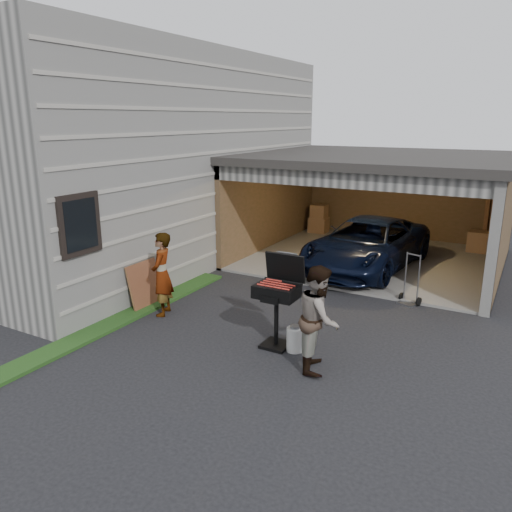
# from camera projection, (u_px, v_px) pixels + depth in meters

# --- Properties ---
(ground) EXTENTS (80.00, 80.00, 0.00)m
(ground) POSITION_uv_depth(u_px,v_px,m) (224.00, 341.00, 8.83)
(ground) COLOR black
(ground) RESTS_ON ground
(house) EXTENTS (7.00, 11.00, 5.50)m
(house) POSITION_uv_depth(u_px,v_px,m) (122.00, 156.00, 14.29)
(house) COLOR #474744
(house) RESTS_ON ground
(groundcover_strip) EXTENTS (0.50, 8.00, 0.06)m
(groundcover_strip) POSITION_uv_depth(u_px,v_px,m) (90.00, 334.00, 9.05)
(groundcover_strip) COLOR #193814
(groundcover_strip) RESTS_ON ground
(garage) EXTENTS (6.80, 6.30, 2.90)m
(garage) POSITION_uv_depth(u_px,v_px,m) (381.00, 191.00, 13.68)
(garage) COLOR #605E59
(garage) RESTS_ON ground
(minivan) EXTENTS (2.51, 4.73, 1.27)m
(minivan) POSITION_uv_depth(u_px,v_px,m) (367.00, 246.00, 12.79)
(minivan) COLOR black
(minivan) RESTS_ON ground
(woman) EXTENTS (0.60, 0.72, 1.68)m
(woman) POSITION_uv_depth(u_px,v_px,m) (162.00, 274.00, 9.83)
(woman) COLOR silver
(woman) RESTS_ON ground
(man) EXTENTS (0.87, 0.98, 1.68)m
(man) POSITION_uv_depth(u_px,v_px,m) (319.00, 318.00, 7.67)
(man) COLOR #4F2C1F
(man) RESTS_ON ground
(bbq_grill) EXTENTS (0.72, 0.63, 1.60)m
(bbq_grill) POSITION_uv_depth(u_px,v_px,m) (278.00, 294.00, 8.41)
(bbq_grill) COLOR black
(bbq_grill) RESTS_ON ground
(propane_tank) EXTENTS (0.36, 0.36, 0.41)m
(propane_tank) POSITION_uv_depth(u_px,v_px,m) (295.00, 340.00, 8.41)
(propane_tank) COLOR silver
(propane_tank) RESTS_ON ground
(plywood_panel) EXTENTS (0.24, 0.86, 0.95)m
(plywood_panel) POSITION_uv_depth(u_px,v_px,m) (145.00, 285.00, 10.33)
(plywood_panel) COLOR brown
(plywood_panel) RESTS_ON ground
(hand_truck) EXTENTS (0.49, 0.44, 1.10)m
(hand_truck) POSITION_uv_depth(u_px,v_px,m) (409.00, 294.00, 10.55)
(hand_truck) COLOR slate
(hand_truck) RESTS_ON ground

